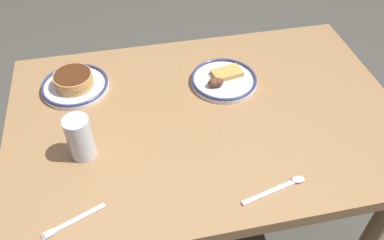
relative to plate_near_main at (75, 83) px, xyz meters
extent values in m
plane|color=#48463D|center=(-0.43, 0.23, -0.77)|extent=(6.00, 6.00, 0.00)
cube|color=#9B7349|center=(-0.43, 0.23, -0.05)|extent=(1.33, 0.89, 0.05)
cylinder|color=olive|center=(-1.00, -0.12, -0.42)|extent=(0.06, 0.06, 0.70)
cylinder|color=olive|center=(0.13, -0.12, -0.42)|extent=(0.06, 0.06, 0.70)
cylinder|color=olive|center=(-1.00, 0.58, -0.42)|extent=(0.06, 0.06, 0.70)
cylinder|color=white|center=(0.00, 0.00, -0.02)|extent=(0.24, 0.24, 0.01)
torus|color=navy|center=(0.00, 0.00, 0.00)|extent=(0.24, 0.24, 0.01)
cylinder|color=tan|center=(0.00, 0.00, 0.00)|extent=(0.14, 0.14, 0.01)
cylinder|color=tan|center=(0.00, 0.00, 0.01)|extent=(0.14, 0.14, 0.01)
cylinder|color=gold|center=(0.00, 0.00, 0.02)|extent=(0.14, 0.14, 0.01)
cylinder|color=tan|center=(0.00, 0.00, 0.03)|extent=(0.14, 0.14, 0.01)
cylinder|color=#4C2814|center=(0.00, 0.00, 0.04)|extent=(0.13, 0.13, 0.00)
cylinder|color=white|center=(-0.54, 0.08, -0.02)|extent=(0.24, 0.24, 0.01)
torus|color=navy|center=(-0.54, 0.08, 0.00)|extent=(0.24, 0.24, 0.01)
cube|color=gold|center=(-0.55, 0.06, 0.00)|extent=(0.12, 0.08, 0.02)
ellipsoid|color=brown|center=(-0.50, 0.11, 0.00)|extent=(0.03, 0.02, 0.02)
ellipsoid|color=brown|center=(-0.50, 0.11, 0.01)|extent=(0.04, 0.03, 0.03)
ellipsoid|color=brown|center=(-0.49, 0.10, 0.00)|extent=(0.03, 0.03, 0.03)
ellipsoid|color=brown|center=(-0.50, 0.11, 0.01)|extent=(0.04, 0.03, 0.03)
ellipsoid|color=brown|center=(-0.49, 0.11, 0.01)|extent=(0.04, 0.03, 0.03)
cylinder|color=silver|center=(-0.02, 0.32, 0.05)|extent=(0.08, 0.08, 0.15)
cylinder|color=black|center=(-0.02, 0.32, 0.03)|extent=(0.07, 0.07, 0.10)
cube|color=silver|center=(0.00, 0.56, -0.02)|extent=(0.16, 0.08, 0.01)
cube|color=silver|center=(0.08, 0.58, -0.02)|extent=(0.03, 0.01, 0.00)
cube|color=silver|center=(0.08, 0.58, -0.02)|extent=(0.03, 0.01, 0.00)
cube|color=silver|center=(0.07, 0.59, -0.02)|extent=(0.03, 0.01, 0.00)
cube|color=silver|center=(0.07, 0.60, -0.02)|extent=(0.03, 0.01, 0.00)
cube|color=silver|center=(-0.54, 0.58, -0.02)|extent=(0.19, 0.06, 0.01)
ellipsoid|color=silver|center=(-0.63, 0.56, -0.02)|extent=(0.04, 0.03, 0.01)
camera|label=1|loc=(-0.18, 1.18, 0.93)|focal=37.61mm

